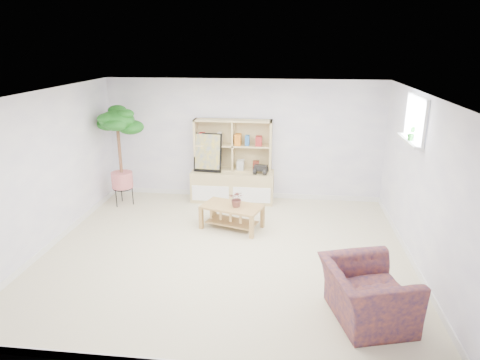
# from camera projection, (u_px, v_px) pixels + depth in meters

# --- Properties ---
(floor) EXTENTS (5.50, 5.00, 0.01)m
(floor) POSITION_uv_depth(u_px,v_px,m) (226.00, 252.00, 6.55)
(floor) COLOR beige
(floor) RESTS_ON ground
(ceiling) EXTENTS (5.50, 5.00, 0.01)m
(ceiling) POSITION_uv_depth(u_px,v_px,m) (224.00, 94.00, 5.81)
(ceiling) COLOR silver
(ceiling) RESTS_ON walls
(walls) EXTENTS (5.51, 5.01, 2.40)m
(walls) POSITION_uv_depth(u_px,v_px,m) (225.00, 177.00, 6.18)
(walls) COLOR silver
(walls) RESTS_ON floor
(baseboard) EXTENTS (5.50, 5.00, 0.10)m
(baseboard) POSITION_uv_depth(u_px,v_px,m) (226.00, 249.00, 6.54)
(baseboard) COLOR white
(baseboard) RESTS_ON floor
(window) EXTENTS (0.10, 0.98, 0.68)m
(window) POSITION_uv_depth(u_px,v_px,m) (416.00, 119.00, 6.20)
(window) COLOR silver
(window) RESTS_ON walls
(window_sill) EXTENTS (0.14, 1.00, 0.04)m
(window_sill) POSITION_uv_depth(u_px,v_px,m) (409.00, 141.00, 6.31)
(window_sill) COLOR white
(window_sill) RESTS_ON walls
(storage_unit) EXTENTS (1.63, 0.55, 1.63)m
(storage_unit) POSITION_uv_depth(u_px,v_px,m) (232.00, 162.00, 8.44)
(storage_unit) COLOR tan
(storage_unit) RESTS_ON floor
(poster) EXTENTS (0.57, 0.17, 0.77)m
(poster) POSITION_uv_depth(u_px,v_px,m) (208.00, 153.00, 8.39)
(poster) COLOR yellow
(poster) RESTS_ON storage_unit
(toy_truck) EXTENTS (0.39, 0.29, 0.19)m
(toy_truck) POSITION_uv_depth(u_px,v_px,m) (261.00, 169.00, 8.33)
(toy_truck) COLOR black
(toy_truck) RESTS_ON storage_unit
(coffee_table) EXTENTS (1.12, 0.83, 0.41)m
(coffee_table) POSITION_uv_depth(u_px,v_px,m) (232.00, 217.00, 7.34)
(coffee_table) COLOR olive
(coffee_table) RESTS_ON floor
(table_plant) EXTENTS (0.29, 0.26, 0.29)m
(table_plant) POSITION_uv_depth(u_px,v_px,m) (237.00, 199.00, 7.19)
(table_plant) COLOR #275A25
(table_plant) RESTS_ON coffee_table
(floor_tree) EXTENTS (0.75, 0.75, 1.94)m
(floor_tree) POSITION_uv_depth(u_px,v_px,m) (120.00, 157.00, 8.18)
(floor_tree) COLOR #155D1C
(floor_tree) RESTS_ON floor
(armchair) EXTENTS (1.12, 1.22, 0.75)m
(armchair) POSITION_uv_depth(u_px,v_px,m) (367.00, 290.00, 4.87)
(armchair) COLOR #161941
(armchair) RESTS_ON floor
(sill_plant) EXTENTS (0.14, 0.13, 0.22)m
(sill_plant) POSITION_uv_depth(u_px,v_px,m) (412.00, 133.00, 6.19)
(sill_plant) COLOR #155D1C
(sill_plant) RESTS_ON window_sill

